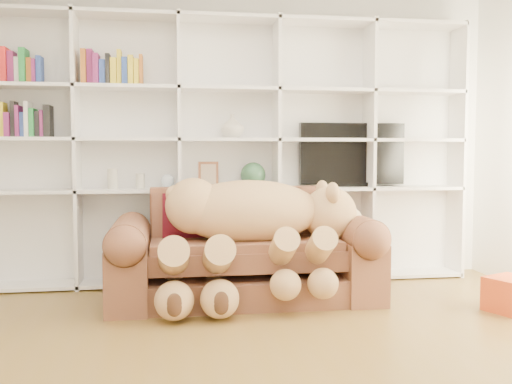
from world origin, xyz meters
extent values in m
plane|color=brown|center=(0.00, 0.00, 0.00)|extent=(5.00, 5.00, 0.00)
cube|color=white|center=(0.00, 2.50, 1.35)|extent=(5.00, 0.02, 2.70)
cube|color=white|center=(0.00, 2.46, 1.20)|extent=(4.40, 0.03, 2.40)
cube|color=white|center=(-1.32, 2.30, 1.20)|extent=(0.03, 0.35, 2.40)
cube|color=white|center=(-0.44, 2.30, 1.20)|extent=(0.03, 0.35, 2.40)
cube|color=white|center=(0.44, 2.30, 1.20)|extent=(0.03, 0.35, 2.40)
cube|color=white|center=(1.32, 2.30, 1.20)|extent=(0.03, 0.35, 2.40)
cube|color=white|center=(2.20, 2.30, 1.20)|extent=(0.03, 0.35, 2.40)
cube|color=white|center=(0.00, 2.30, 0.03)|extent=(4.40, 0.35, 0.03)
cube|color=white|center=(0.00, 2.30, 0.85)|extent=(4.40, 0.35, 0.03)
cube|color=white|center=(0.00, 2.30, 1.30)|extent=(4.40, 0.35, 0.03)
cube|color=white|center=(0.00, 2.30, 1.75)|extent=(4.40, 0.35, 0.03)
cube|color=white|center=(0.00, 2.30, 2.37)|extent=(4.40, 0.35, 0.03)
cube|color=brown|center=(0.06, 1.65, 0.11)|extent=(2.02, 0.82, 0.21)
cube|color=brown|center=(0.06, 1.63, 0.42)|extent=(1.50, 0.67, 0.29)
cube|color=brown|center=(0.06, 2.01, 0.63)|extent=(1.50, 0.19, 0.53)
cube|color=brown|center=(-0.85, 1.65, 0.26)|extent=(0.31, 0.91, 0.53)
cube|color=brown|center=(0.96, 1.65, 0.26)|extent=(0.31, 0.91, 0.53)
cylinder|color=brown|center=(-0.85, 1.65, 0.53)|extent=(0.31, 0.87, 0.31)
cylinder|color=brown|center=(0.96, 1.65, 0.53)|extent=(0.31, 0.87, 0.31)
ellipsoid|color=tan|center=(0.09, 1.60, 0.72)|extent=(1.15, 0.56, 0.50)
sphere|color=tan|center=(-0.35, 1.60, 0.77)|extent=(0.44, 0.44, 0.44)
sphere|color=tan|center=(0.74, 1.60, 0.69)|extent=(0.44, 0.44, 0.44)
sphere|color=beige|center=(0.91, 1.60, 0.63)|extent=(0.22, 0.22, 0.22)
sphere|color=#3E2416|center=(1.00, 1.60, 0.62)|extent=(0.07, 0.07, 0.07)
ellipsoid|color=tan|center=(0.72, 1.45, 0.87)|extent=(0.10, 0.17, 0.17)
ellipsoid|color=tan|center=(0.72, 1.76, 0.87)|extent=(0.10, 0.17, 0.17)
sphere|color=tan|center=(-0.49, 1.60, 0.86)|extent=(0.15, 0.15, 0.15)
cylinder|color=tan|center=(0.29, 1.30, 0.45)|extent=(0.19, 0.53, 0.39)
cylinder|color=tan|center=(0.57, 1.30, 0.45)|extent=(0.19, 0.53, 0.39)
cylinder|color=tan|center=(-0.51, 1.30, 0.41)|extent=(0.22, 0.61, 0.45)
cylinder|color=tan|center=(-0.19, 1.30, 0.41)|extent=(0.22, 0.61, 0.45)
sphere|color=tan|center=(0.29, 1.13, 0.23)|extent=(0.23, 0.23, 0.23)
sphere|color=tan|center=(0.57, 1.13, 0.23)|extent=(0.23, 0.23, 0.23)
sphere|color=tan|center=(-0.51, 1.13, 0.16)|extent=(0.28, 0.28, 0.28)
sphere|color=tan|center=(-0.19, 1.13, 0.16)|extent=(0.28, 0.28, 0.28)
cube|color=#550E12|center=(-0.39, 1.84, 0.65)|extent=(0.40, 0.24, 0.41)
cube|color=#CE481B|center=(1.98, 1.02, 0.13)|extent=(0.41, 0.40, 0.25)
cube|color=black|center=(1.17, 2.35, 1.17)|extent=(1.01, 0.08, 0.58)
cube|color=black|center=(1.17, 2.35, 0.89)|extent=(0.34, 0.18, 0.04)
cube|color=brown|center=(-0.18, 2.30, 0.99)|extent=(0.18, 0.03, 0.23)
sphere|color=#2C5537|center=(0.22, 2.30, 0.98)|extent=(0.23, 0.23, 0.23)
cylinder|color=beige|center=(-1.02, 2.30, 0.95)|extent=(0.09, 0.09, 0.18)
cylinder|color=beige|center=(-0.78, 2.30, 0.93)|extent=(0.09, 0.09, 0.14)
sphere|color=silver|center=(-0.55, 2.30, 0.93)|extent=(0.12, 0.12, 0.12)
imported|color=beige|center=(0.04, 2.30, 1.42)|extent=(0.27, 0.27, 0.21)
camera|label=1|loc=(-0.53, -2.82, 1.19)|focal=40.00mm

